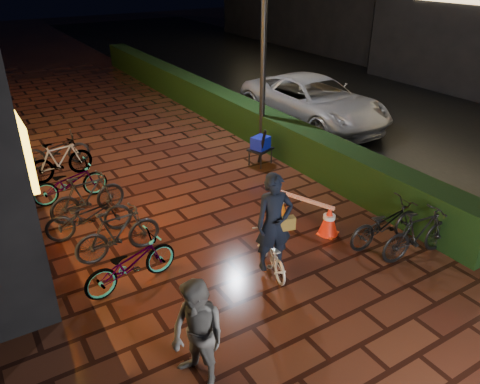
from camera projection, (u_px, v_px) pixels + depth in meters
ground at (270, 266)px, 8.33m from camera, size 80.00×80.00×0.00m
asphalt_road at (399, 113)px, 16.33m from camera, size 11.00×60.00×0.01m
hedge at (215, 103)px, 15.71m from camera, size 0.70×20.00×1.00m
bystander_person at (198, 336)px, 5.72m from camera, size 0.78×0.90×1.58m
van at (314, 101)px, 15.02m from camera, size 2.68×5.44×1.49m
lamp_post_hedge at (264, 35)px, 11.89m from camera, size 0.53×0.30×5.68m
cyclist at (273, 237)px, 7.90m from camera, size 0.78×1.38×1.87m
traffic_barrier at (303, 211)px, 9.46m from camera, size 0.88×1.52×0.63m
cart_assembly at (261, 145)px, 12.10m from camera, size 0.71×0.76×1.10m
parked_bikes_storefront at (83, 195)px, 9.82m from camera, size 1.94×6.54×0.96m
parked_bikes_hedge at (400, 228)px, 8.61m from camera, size 1.83×1.29×0.96m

